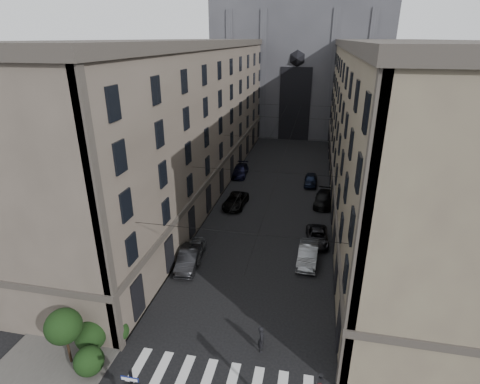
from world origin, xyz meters
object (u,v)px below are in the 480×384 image
Objects in this scene: car_left_midnear at (189,258)px; pedestrian at (261,339)px; car_left_far at (240,171)px; car_left_midfar at (236,201)px; car_right_far at (311,180)px; car_left_near at (194,250)px; gothic_tower at (301,44)px; car_right_near at (308,254)px; car_right_midfar at (324,199)px; car_right_midnear at (317,236)px.

car_left_midnear is 2.54× the size of pedestrian.
car_left_midnear is 0.93× the size of car_left_far.
car_left_midnear is at bearing -92.13° from car_left_midfar.
car_left_midfar is at bearing -132.98° from car_right_far.
gothic_tower is at bearing 78.57° from car_left_near.
car_left_far is 1.07× the size of car_right_near.
car_left_near is 0.82× the size of car_left_midfar.
car_right_near is at bearing -85.21° from gothic_tower.
gothic_tower is 58.42m from car_right_near.
car_right_midfar is at bearing 17.69° from car_left_midfar.
car_left_far is 1.02× the size of car_right_midfar.
car_left_near is at bearing -158.79° from car_right_midnear.
car_right_midnear is (11.61, -17.78, -0.11)m from car_left_far.
car_left_far is 10.63m from car_right_far.
car_right_far is at bearing 49.56° from car_left_midfar.
gothic_tower is 11.09× the size of car_left_far.
car_right_midnear is (11.22, 6.68, -0.15)m from car_left_midnear.
car_left_near is at bearing -122.87° from car_right_midfar.
car_right_midfar is at bearing 47.27° from car_left_midnear.
car_right_midfar is at bearing -13.74° from pedestrian.
car_left_midfar is 1.00× the size of car_right_midfar.
gothic_tower is at bearing 104.26° from car_right_midfar.
car_left_midfar is 0.98× the size of car_left_far.
car_right_near reaches higher than car_right_far.
pedestrian is (8.26, -32.86, 0.19)m from car_left_far.
gothic_tower is 38.61m from car_left_far.
car_left_far is 14.75m from car_right_midfar.
car_right_far is at bearing 59.40° from car_left_midnear.
car_right_midfar is 6.66m from car_right_far.
car_left_near is at bearing -91.59° from car_left_far.
car_left_near is 12.04m from car_left_midfar.
pedestrian is at bearing -78.46° from car_left_far.
car_right_near is at bearing -17.42° from pedestrian.
car_left_near is 0.96× the size of car_right_far.
car_right_far is 2.29× the size of pedestrian.
gothic_tower is 13.32× the size of car_right_far.
gothic_tower is 12.44× the size of car_right_midnear.
gothic_tower is 11.99× the size of car_left_midnear.
car_left_midfar is at bearing 141.99° from car_right_midnear.
car_left_midnear is 0.99× the size of car_right_near.
car_left_far is at bearing 85.32° from car_left_near.
gothic_tower is at bearing 97.27° from car_right_near.
car_left_midnear is 11.51m from pedestrian.
car_right_near is 13.42m from car_right_midfar.
car_left_far is at bearing 119.10° from car_right_near.
pedestrian is at bearing -93.14° from car_right_far.
car_right_near reaches higher than car_right_midfar.
pedestrian is at bearing -57.39° from car_left_near.
gothic_tower reaches higher than car_left_far.
car_right_midfar reaches higher than car_left_near.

